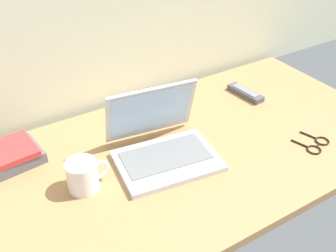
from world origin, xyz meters
name	(u,v)px	position (x,y,z in m)	size (l,w,h in m)	color
desk	(173,159)	(0.00, 0.00, 0.01)	(1.60, 0.76, 0.03)	#A87A4C
laptop	(162,143)	(-0.03, 0.02, 0.08)	(0.34, 0.32, 0.21)	silver
coffee_mug	(83,175)	(-0.30, 0.01, 0.08)	(0.13, 0.09, 0.09)	white
remote_control_near	(245,93)	(0.45, 0.17, 0.04)	(0.06, 0.16, 0.02)	#4C4C51
eyeglasses	(317,145)	(0.43, -0.21, 0.03)	(0.12, 0.13, 0.01)	black
book_stack	(10,156)	(-0.45, 0.23, 0.06)	(0.20, 0.16, 0.06)	#595960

